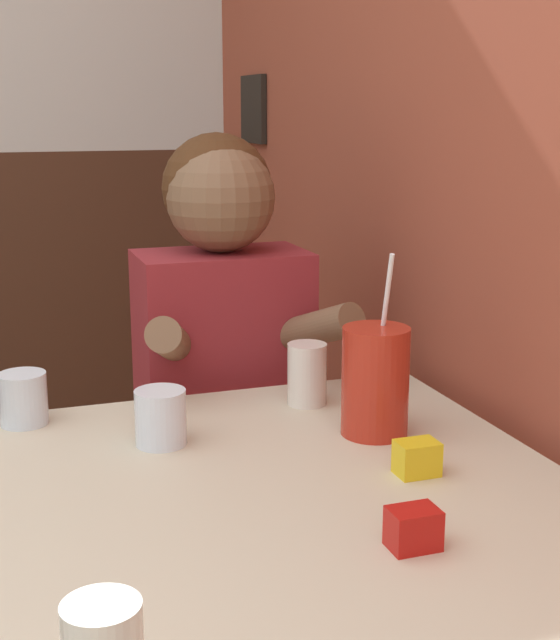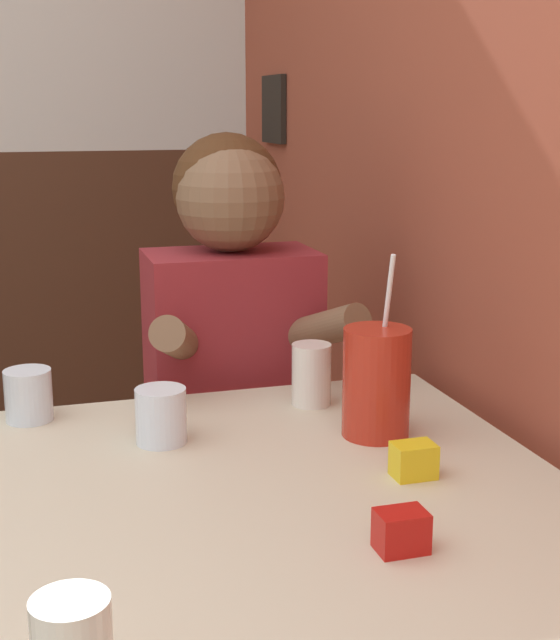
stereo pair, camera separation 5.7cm
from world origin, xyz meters
TOP-DOWN VIEW (x-y plane):
  - brick_wall_right at (1.47, 1.13)m, footprint 0.08×4.25m
  - main_table at (1.00, 0.32)m, footprint 0.81×0.90m
  - person_seated at (1.07, 0.95)m, footprint 0.42×0.41m
  - cocktail_pitcher at (1.20, 0.48)m, footprint 0.11×0.11m
  - glass_near_pitcher at (0.86, 0.55)m, footprint 0.08×0.08m
  - glass_far_side at (1.15, 0.66)m, footprint 0.07×0.07m
  - glass_by_brick at (0.67, 0.71)m, footprint 0.08×0.08m
  - condiment_ketchup at (1.08, 0.12)m, footprint 0.06×0.04m
  - condiment_mustard at (1.19, 0.31)m, footprint 0.06×0.04m

SIDE VIEW (x-z plane):
  - person_seated at x=1.07m, z-range 0.05..1.24m
  - main_table at x=1.00m, z-range 0.29..1.02m
  - condiment_ketchup at x=1.08m, z-range 0.73..0.78m
  - condiment_mustard at x=1.19m, z-range 0.73..0.78m
  - glass_by_brick at x=0.67m, z-range 0.73..0.82m
  - glass_near_pitcher at x=0.86m, z-range 0.73..0.82m
  - glass_far_side at x=1.15m, z-range 0.73..0.84m
  - cocktail_pitcher at x=1.20m, z-range 0.67..0.96m
  - brick_wall_right at x=1.47m, z-range 0.00..2.70m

